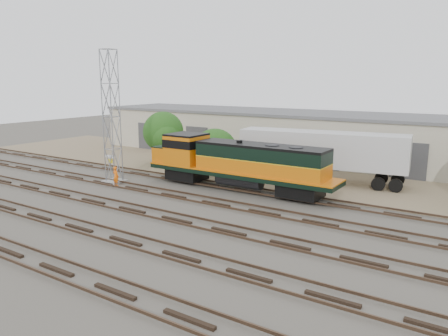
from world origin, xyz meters
The scene contains 11 objects.
ground centered at (0.00, 0.00, 0.00)m, with size 140.00×140.00×0.00m, color #47423A.
dirt_strip centered at (0.00, 15.00, 0.01)m, with size 80.00×16.00×0.02m, color #726047.
tracks centered at (0.00, -3.00, 0.08)m, with size 80.00×20.40×0.28m.
warehouse centered at (0.04, 22.98, 2.65)m, with size 58.40×10.40×5.30m.
locomotive centered at (-1.05, 6.00, 2.33)m, with size 16.87×2.96×4.06m.
signal_tower centered at (-11.45, 2.34, 5.58)m, with size 1.69×1.69×11.46m.
sign_post centered at (-12.48, 2.86, 1.63)m, with size 0.94×0.26×2.33m.
worker centered at (-10.38, 1.51, 0.85)m, with size 0.62×0.41×1.69m, color orange.
semi_trailer centered at (4.03, 12.73, 2.81)m, with size 14.81×4.94×4.47m.
tree_west centered at (-13.25, 11.14, 3.38)m, with size 4.54×4.32×5.66m.
tree_mid centered at (-6.65, 11.26, 1.87)m, with size 4.72×4.50×4.50m.
Camera 1 is at (17.37, -23.84, 8.99)m, focal length 35.00 mm.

